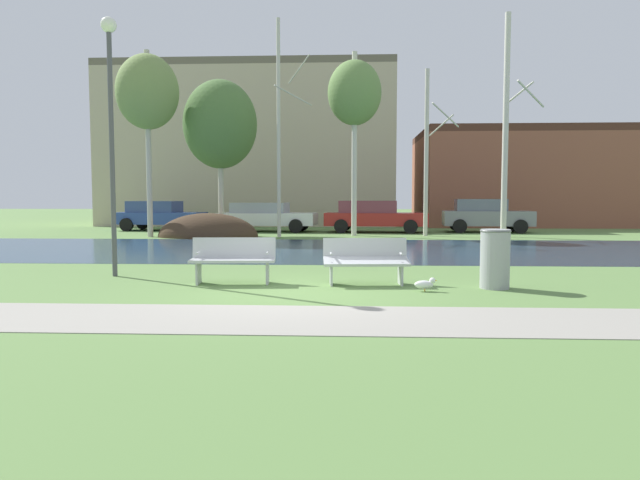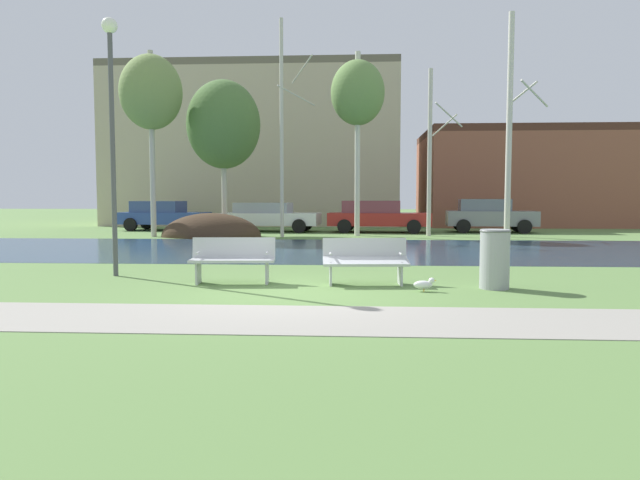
% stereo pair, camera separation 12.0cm
% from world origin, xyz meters
% --- Properties ---
extents(ground_plane, '(120.00, 120.00, 0.00)m').
position_xyz_m(ground_plane, '(0.00, 10.00, 0.00)').
color(ground_plane, '#5B7F42').
extents(paved_path_strip, '(60.00, 1.90, 0.01)m').
position_xyz_m(paved_path_strip, '(0.00, -2.12, 0.01)').
color(paved_path_strip, gray).
rests_on(paved_path_strip, ground).
extents(river_band, '(80.00, 8.49, 0.01)m').
position_xyz_m(river_band, '(0.00, 8.44, 0.00)').
color(river_band, '#284256').
rests_on(river_band, ground).
extents(soil_mound, '(4.16, 2.46, 1.99)m').
position_xyz_m(soil_mound, '(-4.89, 13.94, 0.00)').
color(soil_mound, '#423021').
rests_on(soil_mound, ground).
extents(bench_left, '(1.64, 0.68, 0.87)m').
position_xyz_m(bench_left, '(-1.27, 1.10, 0.47)').
color(bench_left, '#B2B5B7').
rests_on(bench_left, ground).
extents(bench_right, '(1.64, 0.68, 0.87)m').
position_xyz_m(bench_right, '(1.26, 1.10, 0.47)').
color(bench_right, '#B2B5B7').
rests_on(bench_right, ground).
extents(trash_bin, '(0.55, 0.55, 1.07)m').
position_xyz_m(trash_bin, '(3.58, 0.75, 0.55)').
color(trash_bin, '#999B9E').
rests_on(trash_bin, ground).
extents(seagull, '(0.40, 0.15, 0.25)m').
position_xyz_m(seagull, '(2.27, 0.33, 0.13)').
color(seagull, white).
rests_on(seagull, ground).
extents(streetlamp, '(0.32, 0.32, 5.30)m').
position_xyz_m(streetlamp, '(-3.95, 2.01, 3.54)').
color(streetlamp, '#4C4C51').
rests_on(streetlamp, ground).
extents(birch_far_left, '(2.54, 2.54, 7.63)m').
position_xyz_m(birch_far_left, '(-7.32, 13.95, 5.91)').
color(birch_far_left, '#BCB7A8').
rests_on(birch_far_left, ground).
extents(birch_left, '(3.20, 3.20, 6.72)m').
position_xyz_m(birch_left, '(-4.67, 15.50, 4.79)').
color(birch_left, '#BCB7A8').
rests_on(birch_left, ground).
extents(birch_center_left, '(1.46, 2.66, 8.87)m').
position_xyz_m(birch_center_left, '(-1.91, 14.09, 4.53)').
color(birch_center_left, beige).
rests_on(birch_center_left, ground).
extents(birch_center, '(2.28, 2.28, 7.76)m').
position_xyz_m(birch_center, '(1.16, 15.19, 6.00)').
color(birch_center, beige).
rests_on(birch_center, ground).
extents(birch_center_right, '(1.43, 2.44, 7.02)m').
position_xyz_m(birch_center_right, '(4.24, 15.17, 3.59)').
color(birch_center_right, beige).
rests_on(birch_center_right, ground).
extents(birch_right, '(1.64, 2.58, 9.13)m').
position_xyz_m(birch_right, '(7.39, 14.69, 4.62)').
color(birch_right, beige).
rests_on(birch_right, ground).
extents(parked_van_nearest_blue, '(4.35, 2.31, 1.45)m').
position_xyz_m(parked_van_nearest_blue, '(-8.45, 18.58, 0.77)').
color(parked_van_nearest_blue, '#2D4793').
rests_on(parked_van_nearest_blue, ground).
extents(parked_sedan_second_white, '(4.76, 2.39, 1.38)m').
position_xyz_m(parked_sedan_second_white, '(-3.05, 17.87, 0.74)').
color(parked_sedan_second_white, silver).
rests_on(parked_sedan_second_white, ground).
extents(parked_hatch_third_red, '(4.88, 2.31, 1.48)m').
position_xyz_m(parked_hatch_third_red, '(2.11, 17.52, 0.78)').
color(parked_hatch_third_red, maroon).
rests_on(parked_hatch_third_red, ground).
extents(parked_wagon_fourth_grey, '(4.19, 2.19, 1.56)m').
position_xyz_m(parked_wagon_fourth_grey, '(7.34, 17.81, 0.81)').
color(parked_wagon_fourth_grey, slate).
rests_on(parked_wagon_fourth_grey, ground).
extents(building_beige_block, '(16.94, 7.28, 9.30)m').
position_xyz_m(building_beige_block, '(-4.97, 25.81, 4.65)').
color(building_beige_block, '#BCAD8E').
rests_on(building_beige_block, ground).
extents(building_brick_low, '(13.97, 8.54, 5.50)m').
position_xyz_m(building_brick_low, '(12.17, 25.55, 2.75)').
color(building_brick_low, brown).
rests_on(building_brick_low, ground).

